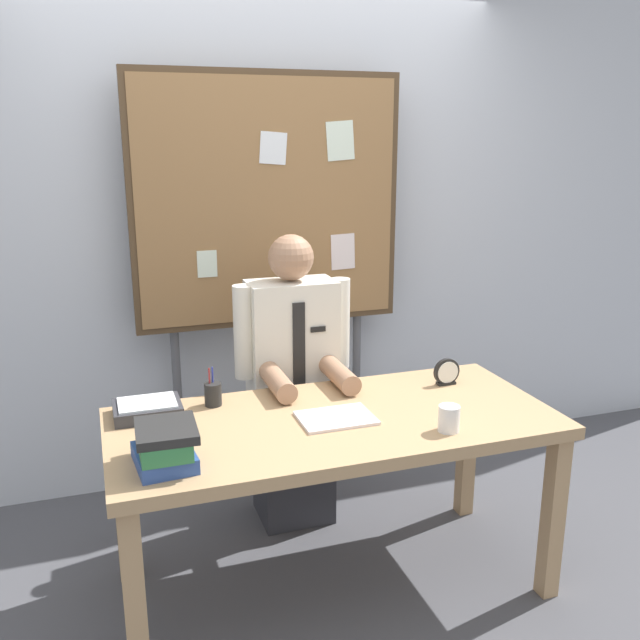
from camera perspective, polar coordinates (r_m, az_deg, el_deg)
ground_plane at (r=3.09m, az=1.11°, el=-21.06°), size 12.00×12.00×0.00m
back_wall at (r=3.63m, az=-5.04°, el=7.63°), size 6.40×0.08×2.70m
desk at (r=2.75m, az=1.18°, el=-9.78°), size 1.74×0.79×0.76m
person at (r=3.25m, az=-2.25°, el=-6.02°), size 0.55×0.56×1.39m
bulletin_board at (r=3.42m, az=-4.26°, el=9.34°), size 1.35×0.09×2.12m
book_stack at (r=2.38m, az=-12.79°, el=-10.09°), size 0.22×0.26×0.14m
open_notebook at (r=2.69m, az=1.26°, el=-8.14°), size 0.29×0.21×0.01m
desk_clock at (r=3.08m, az=10.46°, el=-4.33°), size 0.12×0.04×0.12m
coffee_mug at (r=2.62m, az=10.65°, el=-8.04°), size 0.08×0.08×0.10m
pen_holder at (r=2.84m, az=-8.87°, el=-6.08°), size 0.07×0.07×0.16m
paper_tray at (r=2.80m, az=-14.12°, el=-7.16°), size 0.26×0.20×0.06m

